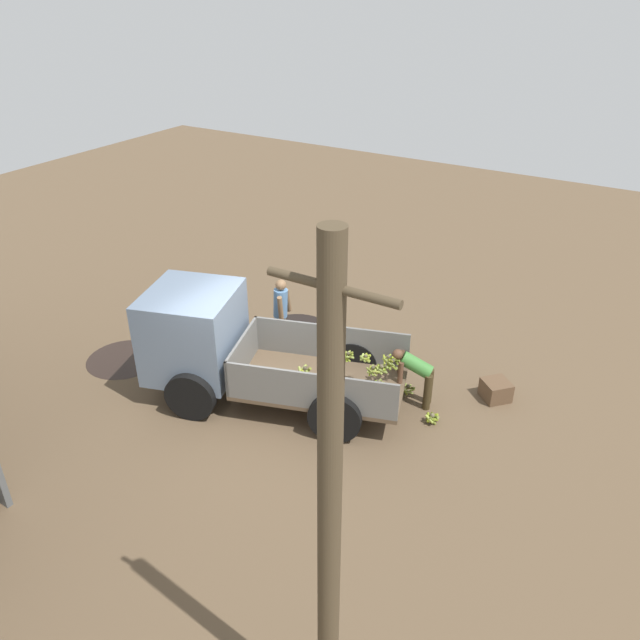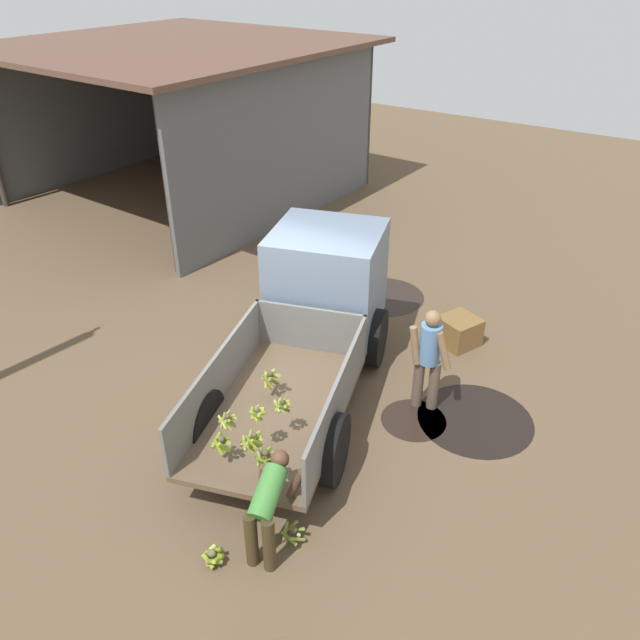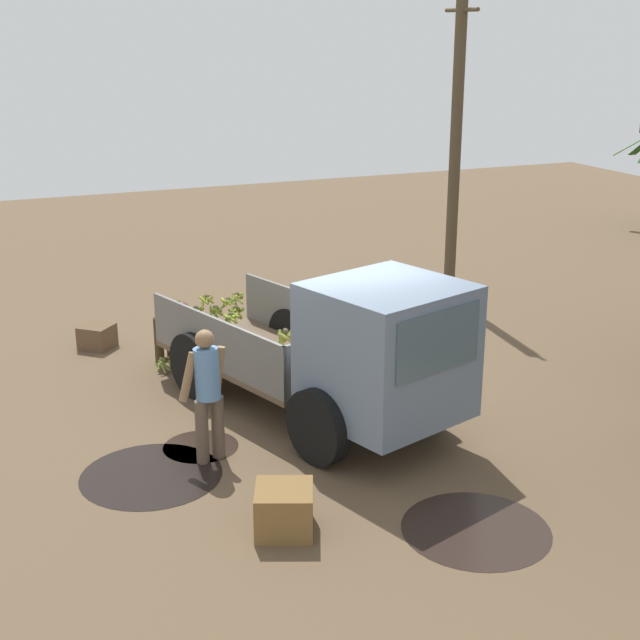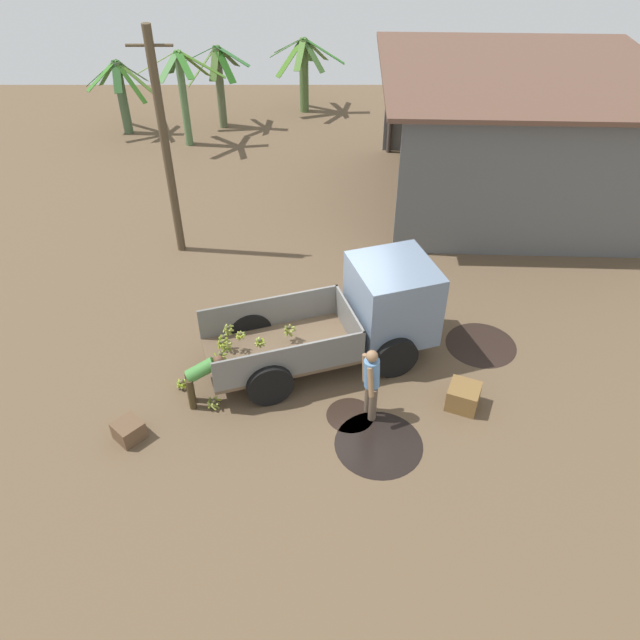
{
  "view_description": "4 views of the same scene",
  "coord_description": "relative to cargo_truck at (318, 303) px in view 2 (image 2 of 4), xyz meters",
  "views": [
    {
      "loc": [
        -5.89,
        7.51,
        7.15
      ],
      "look_at": [
        -0.62,
        -1.28,
        1.42
      ],
      "focal_mm": 35.0,
      "sensor_mm": 36.0,
      "label": 1
    },
    {
      "loc": [
        -6.11,
        -4.67,
        5.88
      ],
      "look_at": [
        0.32,
        -0.41,
        1.19
      ],
      "focal_mm": 35.0,
      "sensor_mm": 36.0,
      "label": 2
    },
    {
      "loc": [
        10.19,
        -4.51,
        4.95
      ],
      "look_at": [
        0.45,
        -0.39,
        1.48
      ],
      "focal_mm": 50.0,
      "sensor_mm": 36.0,
      "label": 3
    },
    {
      "loc": [
        -0.21,
        -10.37,
        9.0
      ],
      "look_at": [
        -0.21,
        -0.37,
        1.1
      ],
      "focal_mm": 35.0,
      "sensor_mm": 36.0,
      "label": 4
    }
  ],
  "objects": [
    {
      "name": "ground",
      "position": [
        -0.84,
        0.03,
        -1.11
      ],
      "size": [
        36.0,
        36.0,
        0.0
      ],
      "primitive_type": "plane",
      "color": "brown"
    },
    {
      "name": "mud_patch_0",
      "position": [
        2.53,
        0.17,
        -1.1
      ],
      "size": [
        1.56,
        1.56,
        0.01
      ],
      "primitive_type": "cylinder",
      "color": "black",
      "rests_on": "ground"
    },
    {
      "name": "mud_patch_1",
      "position": [
        0.05,
        -2.68,
        -1.1
      ],
      "size": [
        1.65,
        1.65,
        0.01
      ],
      "primitive_type": "cylinder",
      "color": "black",
      "rests_on": "ground"
    },
    {
      "name": "mud_patch_2",
      "position": [
        -0.45,
        -1.94,
        -1.1
      ],
      "size": [
        0.94,
        0.94,
        0.01
      ],
      "primitive_type": "cylinder",
      "color": "black",
      "rests_on": "ground"
    },
    {
      "name": "cargo_truck",
      "position": [
        0.0,
        0.0,
        0.0
      ],
      "size": [
        5.05,
        3.06,
        2.1
      ],
      "rotation": [
        0.0,
        0.0,
        0.31
      ],
      "color": "brown",
      "rests_on": "ground"
    },
    {
      "name": "warehouse_shed",
      "position": [
        5.18,
        7.29,
        1.66
      ],
      "size": [
        8.29,
        8.07,
        3.82
      ],
      "rotation": [
        0.0,
        0.0,
        -0.04
      ],
      "color": "#585A5B",
      "rests_on": "ground"
    },
    {
      "name": "person_foreground_visitor",
      "position": [
        -0.09,
        -1.92,
        -0.2
      ],
      "size": [
        0.39,
        0.64,
        1.64
      ],
      "rotation": [
        0.0,
        0.0,
        3.43
      ],
      "color": "brown",
      "rests_on": "ground"
    },
    {
      "name": "person_worker_loading",
      "position": [
        -3.34,
        -1.57,
        -0.42
      ],
      "size": [
        0.81,
        0.58,
        1.12
      ],
      "rotation": [
        0.0,
        0.0,
        0.25
      ],
      "color": "#3C301A",
      "rests_on": "ground"
    },
    {
      "name": "banana_bunch_on_ground_0",
      "position": [
        -3.13,
        -1.74,
        -0.96
      ],
      "size": [
        0.3,
        0.29,
        0.24
      ],
      "color": "brown",
      "rests_on": "ground"
    },
    {
      "name": "banana_bunch_on_ground_1",
      "position": [
        -3.86,
        -1.18,
        -0.99
      ],
      "size": [
        0.26,
        0.26,
        0.21
      ],
      "color": "brown",
      "rests_on": "ground"
    },
    {
      "name": "wooden_crate_1",
      "position": [
        1.77,
        -1.67,
        -0.86
      ],
      "size": [
        0.77,
        0.77,
        0.49
      ],
      "primitive_type": "cube",
      "rotation": [
        0.0,
        0.0,
        1.18
      ],
      "color": "brown",
      "rests_on": "ground"
    }
  ]
}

